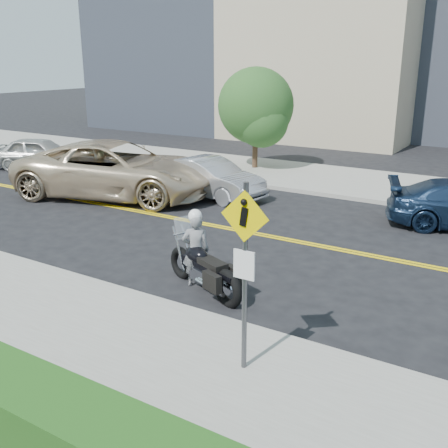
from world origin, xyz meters
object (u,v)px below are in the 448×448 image
at_px(parked_car_silver, 209,178).
at_px(parked_car_white, 40,153).
at_px(motorcyclist, 196,248).
at_px(pedestrian_sign, 245,261).
at_px(suv, 116,169).
at_px(motorcycle, 204,258).

bearing_deg(parked_car_silver, parked_car_white, 97.13).
height_order(motorcyclist, parked_car_silver, motorcyclist).
bearing_deg(pedestrian_sign, parked_car_white, 149.54).
bearing_deg(suv, parked_car_white, 57.12).
bearing_deg(parked_car_silver, motorcycle, -139.10).
distance_m(motorcycle, suv, 8.82).
relative_size(suv, parked_car_white, 1.71).
bearing_deg(motorcyclist, parked_car_silver, -92.87).
distance_m(motorcycle, parked_car_white, 15.30).
bearing_deg(suv, motorcycle, -141.40).
height_order(pedestrian_sign, parked_car_silver, pedestrian_sign).
distance_m(parked_car_white, parked_car_silver, 9.31).
bearing_deg(motorcycle, parked_car_white, 174.47).
relative_size(pedestrian_sign, parked_car_white, 0.71).
xyz_separation_m(pedestrian_sign, motorcyclist, (-2.61, 2.47, -1.09)).
distance_m(pedestrian_sign, suv, 12.11).
bearing_deg(suv, pedestrian_sign, -144.12).
bearing_deg(parked_car_white, pedestrian_sign, -145.02).
height_order(pedestrian_sign, parked_car_white, pedestrian_sign).
bearing_deg(motorcyclist, pedestrian_sign, 102.68).
relative_size(motorcycle, suv, 0.34).
xyz_separation_m(motorcycle, parked_car_silver, (-4.28, 6.78, -0.05)).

